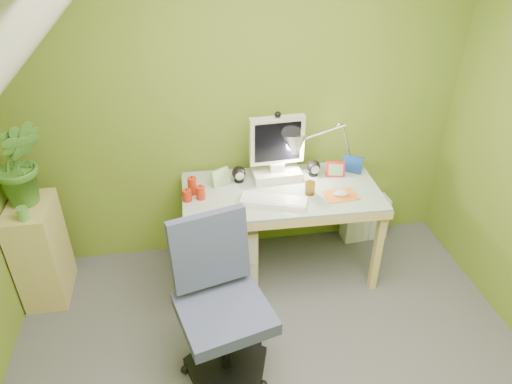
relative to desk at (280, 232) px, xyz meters
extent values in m
cube|color=olive|center=(-0.21, 0.40, 0.84)|extent=(3.20, 0.01, 2.40)
cube|color=white|center=(-0.08, -0.14, 0.37)|extent=(0.45, 0.28, 0.02)
cube|color=orange|center=(0.38, -0.14, 0.36)|extent=(0.23, 0.17, 0.01)
ellipsoid|color=silver|center=(0.38, -0.14, 0.38)|extent=(0.11, 0.08, 0.04)
cylinder|color=#876013|center=(0.18, -0.08, 0.40)|extent=(0.08, 0.08, 0.09)
cube|color=red|center=(0.42, 0.12, 0.42)|extent=(0.13, 0.05, 0.11)
cube|color=navy|center=(0.56, 0.16, 0.42)|extent=(0.13, 0.10, 0.12)
cube|color=#99BB80|center=(-0.40, 0.14, 0.42)|extent=(0.13, 0.09, 0.12)
cube|color=tan|center=(-1.66, 0.04, 0.01)|extent=(0.28, 0.42, 0.74)
imported|color=#417727|center=(-1.64, 0.09, 0.67)|extent=(0.36, 0.31, 0.58)
cylinder|color=#57923D|center=(-1.64, -0.11, 0.43)|extent=(0.08, 0.08, 0.09)
cube|color=silver|center=(0.78, 0.30, -0.18)|extent=(0.37, 0.17, 0.36)
camera|label=1|loc=(-0.62, -2.67, 2.07)|focal=33.00mm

